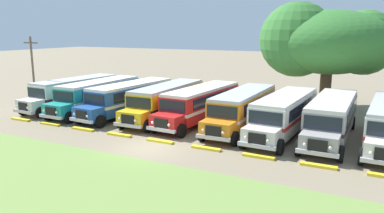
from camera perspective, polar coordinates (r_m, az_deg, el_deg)
The scene contains 20 objects.
ground_plane at distance 24.48m, azimuth -6.56°, elevation -6.27°, with size 220.00×220.00×0.00m, color #84755B.
foreground_grass_strip at distance 18.96m, azimuth -19.83°, elevation -12.38°, with size 80.00×11.36×0.01m, color olive.
parked_bus_slot_0 at distance 38.36m, azimuth -17.57°, elevation 2.23°, with size 3.25×10.92×2.82m.
parked_bus_slot_1 at distance 36.01m, azimuth -14.19°, elevation 1.83°, with size 2.71×10.84×2.82m.
parked_bus_slot_2 at distance 33.91m, azimuth -9.53°, elevation 1.44°, with size 3.35×10.94×2.82m.
parked_bus_slot_3 at distance 32.30m, azimuth -3.94°, elevation 1.07°, with size 2.84×10.86×2.82m.
parked_bus_slot_4 at distance 30.84m, azimuth 1.32°, elevation 0.59°, with size 3.22×10.92×2.82m.
parked_bus_slot_5 at distance 29.30m, azimuth 7.78°, elevation -0.11°, with size 2.70×10.84×2.82m.
parked_bus_slot_6 at distance 28.03m, azimuth 13.96°, elevation -0.89°, with size 3.13×10.90×2.82m.
parked_bus_slot_7 at distance 27.76m, azimuth 20.58°, elevation -1.42°, with size 2.75×10.85×2.82m.
curb_wheelstop_0 at distance 34.65m, azimuth -24.73°, elevation -1.81°, with size 2.00×0.36×0.15m, color yellow.
curb_wheelstop_1 at distance 32.05m, azimuth -20.87°, elevation -2.52°, with size 2.00×0.36×0.15m, color yellow.
curb_wheelstop_2 at distance 29.64m, azimuth -16.35°, elevation -3.34°, with size 2.00×0.36×0.15m, color yellow.
curb_wheelstop_3 at distance 27.44m, azimuth -11.06°, elevation -4.27°, with size 2.00×0.36×0.15m, color yellow.
curb_wheelstop_4 at distance 25.53m, azimuth -4.91°, elevation -5.30°, with size 2.00×0.36×0.15m, color yellow.
curb_wheelstop_5 at distance 23.96m, azimuth 2.18°, elevation -6.41°, with size 2.00×0.36×0.15m, color yellow.
curb_wheelstop_6 at distance 22.82m, azimuth 10.14°, elevation -7.53°, with size 2.00×0.36×0.15m, color yellow.
curb_wheelstop_7 at distance 22.15m, azimuth 18.80°, elevation -8.59°, with size 2.00×0.36×0.15m, color yellow.
broad_shade_tree at distance 37.21m, azimuth 19.88°, elevation 9.26°, with size 12.02×10.09×10.09m.
utility_pole at distance 39.26m, azimuth -23.17°, elevation 5.15°, with size 1.80×0.20×6.89m.
Camera 1 is at (12.96, -19.37, 7.51)m, focal length 34.84 mm.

